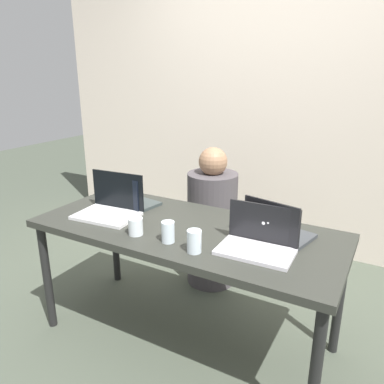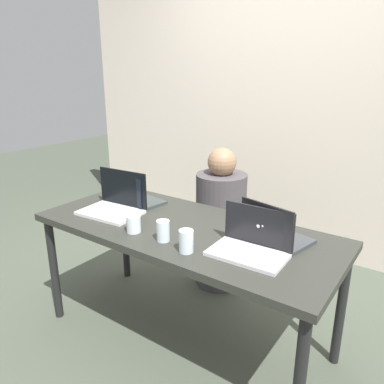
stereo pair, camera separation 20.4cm
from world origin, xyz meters
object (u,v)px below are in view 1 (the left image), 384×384
person_at_center (212,225)px  laptop_back_left (130,199)px  laptop_back_right (277,230)px  water_glass_right (194,243)px  water_glass_left (136,227)px  water_glass_center (168,233)px  laptop_front_right (258,242)px  laptop_front_left (111,206)px

person_at_center → laptop_back_left: size_ratio=3.16×
laptop_back_right → laptop_back_left: laptop_back_right is taller
person_at_center → water_glass_right: (0.34, -0.89, 0.31)m
laptop_back_left → water_glass_left: 0.44m
water_glass_center → water_glass_right: bearing=-11.0°
laptop_front_right → water_glass_left: (-0.62, -0.14, -0.01)m
person_at_center → laptop_front_right: size_ratio=2.90×
laptop_back_left → person_at_center: bearing=-111.4°
person_at_center → laptop_front_left: (-0.32, -0.71, 0.31)m
laptop_back_left → laptop_front_left: bearing=97.3°
laptop_front_left → laptop_back_right: bearing=4.6°
laptop_back_right → water_glass_right: laptop_back_right is taller
person_at_center → water_glass_right: person_at_center is taller
laptop_back_right → water_glass_right: bearing=61.3°
water_glass_center → water_glass_right: size_ratio=0.98×
water_glass_left → water_glass_right: water_glass_right is taller
laptop_back_right → laptop_front_right: laptop_back_right is taller
water_glass_left → laptop_back_right: bearing=25.2°
laptop_front_right → water_glass_left: 0.63m
water_glass_right → water_glass_left: bearing=176.0°
person_at_center → water_glass_right: bearing=104.9°
laptop_front_right → water_glass_right: laptop_front_right is taller
water_glass_left → water_glass_right: (0.36, -0.03, 0.01)m
laptop_back_right → water_glass_left: bearing=37.9°
laptop_front_right → water_glass_right: (-0.26, -0.16, 0.00)m
laptop_back_left → laptop_front_right: laptop_front_right is taller
person_at_center → laptop_back_right: 0.90m
person_at_center → water_glass_right: 1.01m
laptop_front_right → laptop_back_left: bearing=166.5°
person_at_center → laptop_back_left: bearing=53.8°
person_at_center → laptop_front_right: 0.99m
laptop_back_left → water_glass_right: size_ratio=2.98×
laptop_front_left → water_glass_center: laptop_front_left is taller
laptop_back_right → laptop_front_left: bearing=22.0°
person_at_center → laptop_back_right: size_ratio=3.00×
laptop_front_left → laptop_back_left: size_ratio=1.14×
water_glass_center → water_glass_left: 0.19m
water_glass_right → water_glass_center: bearing=169.0°
laptop_back_right → person_at_center: bearing=-28.5°
laptop_front_right → water_glass_right: bearing=-149.4°
water_glass_center → laptop_front_right: bearing=17.0°
water_glass_center → laptop_front_left: bearing=163.5°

